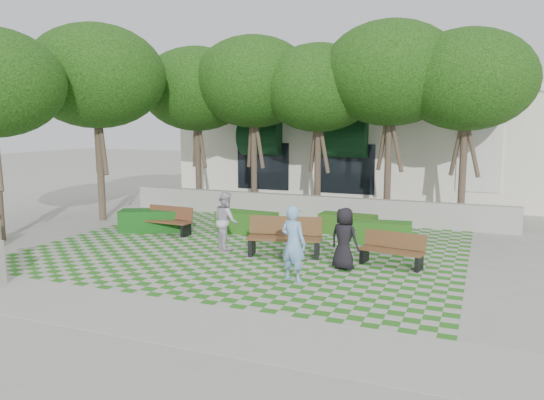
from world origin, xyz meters
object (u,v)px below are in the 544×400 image
at_px(bench_mid, 285,237).
at_px(hedge_east, 382,232).
at_px(hedge_midright, 348,224).
at_px(person_dark, 344,239).
at_px(bench_west, 168,221).
at_px(hedge_west, 152,221).
at_px(person_blue, 293,243).
at_px(person_white, 226,221).
at_px(bench_east, 392,250).
at_px(hedge_midleft, 246,222).

height_order(bench_mid, hedge_east, bench_mid).
relative_size(hedge_midright, person_dark, 1.18).
bearing_deg(bench_west, hedge_west, 171.98).
height_order(bench_mid, hedge_midright, bench_mid).
bearing_deg(bench_mid, hedge_midright, 62.69).
height_order(hedge_east, person_blue, person_blue).
bearing_deg(person_blue, person_dark, -107.11).
distance_m(hedge_east, person_white, 4.86).
xyz_separation_m(hedge_midright, person_white, (-2.77, -3.43, 0.51)).
distance_m(bench_mid, hedge_midright, 3.64).
bearing_deg(bench_west, bench_mid, -11.42).
relative_size(bench_east, person_white, 1.02).
relative_size(bench_west, hedge_east, 0.98).
height_order(hedge_east, hedge_midleft, hedge_midleft).
relative_size(hedge_west, person_blue, 1.17).
distance_m(bench_east, bench_mid, 2.94).
bearing_deg(bench_west, hedge_midright, 26.13).
xyz_separation_m(bench_mid, person_dark, (1.87, -0.72, 0.27)).
height_order(bench_mid, hedge_midleft, bench_mid).
bearing_deg(hedge_midleft, hedge_west, -161.99).
bearing_deg(person_blue, bench_west, -16.31).
height_order(bench_west, hedge_midleft, bench_west).
height_order(person_dark, person_white, person_white).
bearing_deg(person_blue, person_white, -23.05).
bearing_deg(hedge_east, bench_mid, -128.39).
height_order(hedge_east, person_white, person_white).
xyz_separation_m(bench_west, person_blue, (5.62, -3.34, 0.46)).
bearing_deg(hedge_midleft, bench_east, -24.09).
distance_m(hedge_midright, hedge_midleft, 3.37).
bearing_deg(person_dark, bench_mid, -3.81).
xyz_separation_m(person_blue, person_white, (-2.88, 2.21, -0.06)).
relative_size(bench_west, hedge_midright, 0.95).
xyz_separation_m(bench_east, hedge_midright, (-2.04, 3.48, -0.09)).
distance_m(hedge_midleft, person_white, 2.36).
distance_m(bench_east, person_dark, 1.37).
bearing_deg(person_white, bench_east, -135.32).
distance_m(bench_west, person_dark, 6.77).
relative_size(bench_mid, person_dark, 1.36).
xyz_separation_m(bench_mid, hedge_east, (2.18, 2.75, -0.20)).
height_order(hedge_east, hedge_midright, hedge_midright).
bearing_deg(bench_mid, person_blue, -77.24).
xyz_separation_m(bench_west, hedge_midleft, (2.34, 1.15, -0.08)).
bearing_deg(hedge_midright, hedge_west, -161.03).
height_order(hedge_east, hedge_west, hedge_west).
bearing_deg(hedge_west, person_white, -20.22).
height_order(hedge_midleft, person_white, person_white).
bearing_deg(person_dark, bench_west, 0.47).
height_order(bench_east, person_blue, person_blue).
distance_m(bench_mid, bench_west, 4.77).
distance_m(hedge_midleft, person_dark, 5.18).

